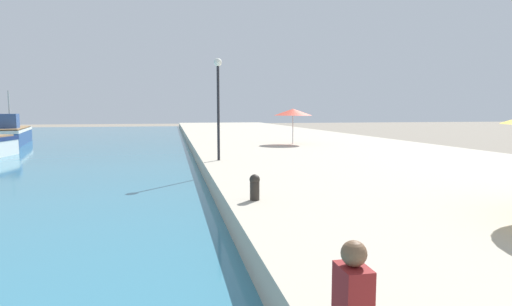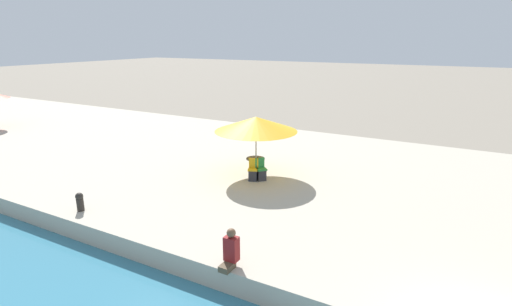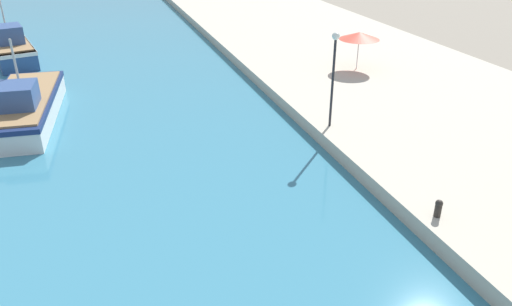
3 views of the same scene
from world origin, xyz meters
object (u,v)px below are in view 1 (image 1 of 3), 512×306
object	(u,v)px
person_at_quay	(348,304)
lamppost	(218,92)
cafe_umbrella_white	(293,112)
mooring_bollard	(255,186)
fishing_boat_mid	(10,134)

from	to	relation	value
person_at_quay	lamppost	size ratio (longest dim) A/B	0.23
cafe_umbrella_white	mooring_bollard	bearing A→B (deg)	-110.18
cafe_umbrella_white	person_at_quay	bearing A→B (deg)	-105.87
cafe_umbrella_white	person_at_quay	xyz separation A→B (m)	(-6.47, -22.77, -1.69)
mooring_bollard	person_at_quay	bearing A→B (deg)	-94.04
fishing_boat_mid	lamppost	xyz separation A→B (m)	(16.07, -20.98, 2.83)
fishing_boat_mid	mooring_bollard	world-z (taller)	fishing_boat_mid
person_at_quay	lamppost	world-z (taller)	lamppost
cafe_umbrella_white	fishing_boat_mid	bearing A→B (deg)	149.57
cafe_umbrella_white	mooring_bollard	xyz separation A→B (m)	(-6.02, -16.38, -1.81)
fishing_boat_mid	person_at_quay	size ratio (longest dim) A/B	9.68
cafe_umbrella_white	lamppost	xyz separation A→B (m)	(-5.97, -8.03, 0.93)
cafe_umbrella_white	person_at_quay	world-z (taller)	cafe_umbrella_white
mooring_bollard	fishing_boat_mid	bearing A→B (deg)	118.65
mooring_bollard	lamppost	size ratio (longest dim) A/B	0.14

